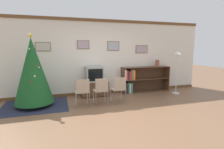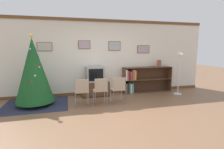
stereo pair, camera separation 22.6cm
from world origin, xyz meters
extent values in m
plane|color=brown|center=(0.00, 0.00, 0.00)|extent=(24.00, 24.00, 0.00)
cube|color=silver|center=(0.00, 2.29, 1.35)|extent=(8.37, 0.08, 2.70)
cube|color=brown|center=(0.00, 2.23, 2.65)|extent=(8.37, 0.03, 0.10)
cube|color=brown|center=(0.00, 2.23, 0.05)|extent=(8.37, 0.03, 0.10)
cube|color=brown|center=(-1.85, 2.24, 1.73)|extent=(0.49, 0.02, 0.29)
cube|color=#BCB7A8|center=(-1.85, 2.22, 1.73)|extent=(0.45, 0.01, 0.25)
cube|color=brown|center=(-0.54, 2.24, 1.80)|extent=(0.42, 0.02, 0.29)
cube|color=#A893A3|center=(-0.54, 2.22, 1.80)|extent=(0.39, 0.01, 0.26)
cube|color=brown|center=(0.56, 2.24, 1.76)|extent=(0.45, 0.02, 0.34)
cube|color=#9EA8B2|center=(0.56, 2.22, 1.76)|extent=(0.42, 0.01, 0.30)
cube|color=brown|center=(1.71, 2.24, 1.64)|extent=(0.50, 0.02, 0.30)
cube|color=#A893A3|center=(1.71, 2.22, 1.64)|extent=(0.46, 0.01, 0.26)
cube|color=#23283D|center=(-2.10, 1.43, 0.00)|extent=(1.86, 1.54, 0.01)
cylinder|color=maroon|center=(-2.10, 1.43, 0.06)|extent=(0.36, 0.36, 0.10)
cone|color=#195123|center=(-2.10, 1.43, 1.04)|extent=(1.09, 1.09, 1.87)
sphere|color=yellow|center=(-2.10, 1.43, 2.03)|extent=(0.10, 0.10, 0.10)
sphere|color=silver|center=(-1.92, 1.27, 1.15)|extent=(0.05, 0.05, 0.05)
sphere|color=#1E4CB2|center=(-2.29, 1.60, 1.05)|extent=(0.06, 0.06, 0.06)
sphere|color=silver|center=(-2.14, 1.34, 1.66)|extent=(0.05, 0.05, 0.05)
sphere|color=#1E4CB2|center=(-2.09, 1.64, 1.22)|extent=(0.04, 0.04, 0.04)
sphere|color=#1E4CB2|center=(-1.99, 1.38, 1.56)|extent=(0.05, 0.05, 0.05)
sphere|color=silver|center=(-2.02, 1.13, 0.93)|extent=(0.06, 0.06, 0.06)
sphere|color=red|center=(-2.11, 1.08, 0.77)|extent=(0.05, 0.05, 0.05)
sphere|color=red|center=(-1.97, 1.25, 1.20)|extent=(0.05, 0.05, 0.05)
cube|color=#412A1A|center=(-0.22, 1.97, 0.03)|extent=(0.92, 0.48, 0.05)
cube|color=brown|center=(-0.22, 1.97, 0.29)|extent=(0.96, 0.50, 0.48)
cube|color=#9E9E99|center=(-0.22, 1.97, 0.79)|extent=(0.60, 0.48, 0.53)
cube|color=black|center=(-0.22, 1.73, 0.79)|extent=(0.49, 0.01, 0.41)
cube|color=tan|center=(-0.77, 1.02, 0.43)|extent=(0.40, 0.40, 0.02)
cube|color=tan|center=(-0.77, 0.83, 0.63)|extent=(0.35, 0.01, 0.38)
cylinder|color=#B2B2B2|center=(-0.95, 1.20, 0.21)|extent=(0.02, 0.02, 0.42)
cylinder|color=#B2B2B2|center=(-0.59, 1.20, 0.21)|extent=(0.02, 0.02, 0.42)
cylinder|color=#B2B2B2|center=(-0.95, 0.84, 0.21)|extent=(0.02, 0.02, 0.42)
cylinder|color=#B2B2B2|center=(-0.59, 0.84, 0.21)|extent=(0.02, 0.02, 0.42)
cylinder|color=#B2B2B2|center=(-0.95, 0.84, 0.41)|extent=(0.02, 0.02, 0.82)
cylinder|color=#B2B2B2|center=(-0.59, 0.84, 0.41)|extent=(0.02, 0.02, 0.82)
cube|color=tan|center=(-0.22, 1.02, 0.43)|extent=(0.40, 0.40, 0.02)
cube|color=tan|center=(-0.22, 0.83, 0.63)|extent=(0.35, 0.01, 0.38)
cylinder|color=#B2B2B2|center=(-0.40, 1.20, 0.21)|extent=(0.02, 0.02, 0.42)
cylinder|color=#B2B2B2|center=(-0.04, 1.20, 0.21)|extent=(0.02, 0.02, 0.42)
cylinder|color=#B2B2B2|center=(-0.40, 0.84, 0.21)|extent=(0.02, 0.02, 0.42)
cylinder|color=#B2B2B2|center=(-0.04, 0.84, 0.21)|extent=(0.02, 0.02, 0.42)
cylinder|color=#B2B2B2|center=(-0.40, 0.84, 0.41)|extent=(0.02, 0.02, 0.82)
cylinder|color=#B2B2B2|center=(-0.04, 0.84, 0.41)|extent=(0.02, 0.02, 0.82)
cube|color=tan|center=(0.33, 1.02, 0.43)|extent=(0.40, 0.40, 0.02)
cube|color=tan|center=(0.33, 0.83, 0.63)|extent=(0.35, 0.01, 0.38)
cylinder|color=#B2B2B2|center=(0.15, 1.20, 0.21)|extent=(0.02, 0.02, 0.42)
cylinder|color=#B2B2B2|center=(0.51, 1.20, 0.21)|extent=(0.02, 0.02, 0.42)
cylinder|color=#B2B2B2|center=(0.15, 0.84, 0.21)|extent=(0.02, 0.02, 0.42)
cylinder|color=#B2B2B2|center=(0.51, 0.84, 0.21)|extent=(0.02, 0.02, 0.42)
cylinder|color=#B2B2B2|center=(0.15, 0.84, 0.41)|extent=(0.02, 0.02, 0.82)
cylinder|color=#B2B2B2|center=(0.51, 0.84, 0.41)|extent=(0.02, 0.02, 0.82)
cube|color=brown|center=(0.87, 2.05, 0.48)|extent=(0.02, 0.36, 0.97)
cube|color=brown|center=(2.77, 2.05, 0.48)|extent=(0.02, 0.36, 0.97)
cube|color=brown|center=(1.82, 2.05, 0.96)|extent=(1.91, 0.36, 0.02)
cube|color=brown|center=(1.82, 2.05, 0.01)|extent=(1.91, 0.36, 0.02)
cube|color=brown|center=(1.82, 2.05, 0.50)|extent=(1.87, 0.36, 0.02)
cube|color=#492F1E|center=(1.82, 2.22, 0.48)|extent=(1.91, 0.01, 0.97)
cube|color=#756047|center=(0.93, 2.01, 0.20)|extent=(0.05, 0.28, 0.37)
cube|color=#232328|center=(1.00, 2.01, 0.21)|extent=(0.08, 0.27, 0.38)
cube|color=#337547|center=(1.06, 2.02, 0.22)|extent=(0.04, 0.30, 0.41)
cube|color=silver|center=(1.11, 2.02, 0.19)|extent=(0.04, 0.29, 0.35)
cube|color=teal|center=(1.17, 2.02, 0.20)|extent=(0.07, 0.30, 0.37)
cube|color=silver|center=(0.92, 2.02, 0.71)|extent=(0.05, 0.30, 0.40)
cube|color=#B73333|center=(0.98, 1.98, 0.69)|extent=(0.06, 0.21, 0.36)
cube|color=#232328|center=(1.05, 2.00, 0.68)|extent=(0.05, 0.27, 0.34)
cube|color=#B73333|center=(1.11, 2.01, 0.67)|extent=(0.07, 0.28, 0.32)
cube|color=#756047|center=(1.19, 1.97, 0.70)|extent=(0.06, 0.20, 0.38)
cube|color=orange|center=(1.26, 1.99, 0.69)|extent=(0.07, 0.23, 0.36)
cylinder|color=brown|center=(2.28, 2.00, 1.09)|extent=(0.16, 0.16, 0.25)
torus|color=brown|center=(2.28, 2.00, 1.22)|extent=(0.14, 0.14, 0.03)
cylinder|color=silver|center=(2.77, 1.45, 0.01)|extent=(0.28, 0.28, 0.03)
cylinder|color=silver|center=(2.77, 1.45, 0.74)|extent=(0.03, 0.03, 1.44)
cone|color=white|center=(2.77, 1.45, 1.52)|extent=(0.28, 0.28, 0.12)
camera|label=1|loc=(-1.37, -3.95, 1.68)|focal=28.00mm
camera|label=2|loc=(-1.16, -4.01, 1.68)|focal=28.00mm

